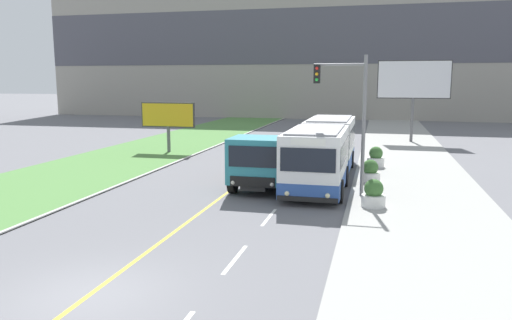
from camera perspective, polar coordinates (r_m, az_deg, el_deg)
name	(u,v)px	position (r m, az deg, el deg)	size (l,w,h in m)	color
ground_plane	(89,295)	(13.09, -18.57, -14.46)	(300.00, 300.00, 0.00)	slate
lane_marking_centre	(122,279)	(13.78, -15.11, -13.04)	(2.88, 140.00, 0.01)	gold
apartment_block_background	(331,42)	(70.08, 8.55, 13.21)	(80.00, 8.04, 20.40)	gray
city_bus	(324,151)	(26.01, 7.78, 1.06)	(2.68, 12.40, 2.97)	white
dump_truck	(263,163)	(23.40, 0.78, -0.29)	(2.59, 6.40, 2.58)	black
traffic_light_mast	(350,108)	(22.04, 10.64, 5.84)	(2.28, 0.32, 6.18)	slate
billboard_large	(414,82)	(42.96, 17.59, 8.54)	(5.79, 0.24, 6.71)	#59595B
billboard_small	(168,116)	(36.07, -10.02, 4.93)	(3.99, 0.24, 3.56)	#59595B
planter_round_near	(374,195)	(20.63, 13.28, -3.87)	(0.96, 0.96, 1.13)	silver
planter_round_second	(370,173)	(25.33, 12.93, -1.41)	(0.96, 0.96, 1.17)	silver
planter_round_third	(376,158)	(30.06, 13.53, 0.24)	(0.98, 0.98, 1.20)	silver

